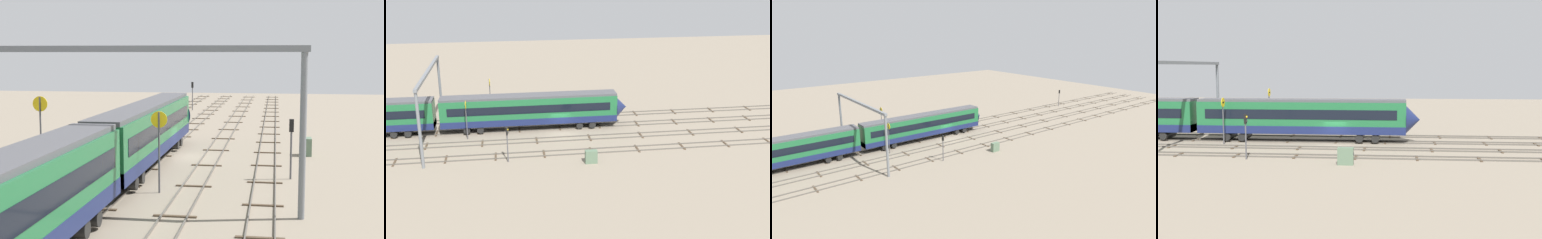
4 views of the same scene
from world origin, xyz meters
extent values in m
plane|color=gray|center=(0.00, 0.00, 0.00)|extent=(156.15, 156.15, 0.00)
cube|color=#59544C|center=(0.00, -7.74, 0.08)|extent=(140.15, 0.07, 0.16)
cube|color=#59544C|center=(0.00, -6.31, 0.08)|extent=(140.15, 0.07, 0.16)
cube|color=#473828|center=(-20.44, -7.03, 0.04)|extent=(0.24, 2.40, 0.08)
cube|color=#473828|center=(-14.60, -7.03, 0.04)|extent=(0.24, 2.40, 0.08)
cube|color=#473828|center=(-8.76, -7.03, 0.04)|extent=(0.24, 2.40, 0.08)
cube|color=#473828|center=(-2.92, -7.03, 0.04)|extent=(0.24, 2.40, 0.08)
cube|color=#473828|center=(2.92, -7.03, 0.04)|extent=(0.24, 2.40, 0.08)
cube|color=#473828|center=(8.76, -7.03, 0.04)|extent=(0.24, 2.40, 0.08)
cube|color=#473828|center=(14.60, -7.03, 0.04)|extent=(0.24, 2.40, 0.08)
cube|color=#473828|center=(20.44, -7.03, 0.04)|extent=(0.24, 2.40, 0.08)
cube|color=#473828|center=(26.28, -7.03, 0.04)|extent=(0.24, 2.40, 0.08)
cube|color=#59544C|center=(0.00, -3.06, 0.08)|extent=(140.15, 0.07, 0.16)
cube|color=#59544C|center=(0.00, -1.62, 0.08)|extent=(140.15, 0.07, 0.16)
cube|color=#473828|center=(-17.52, -2.34, 0.04)|extent=(0.24, 2.40, 0.08)
cube|color=#473828|center=(-10.51, -2.34, 0.04)|extent=(0.24, 2.40, 0.08)
cube|color=#473828|center=(-3.50, -2.34, 0.04)|extent=(0.24, 2.40, 0.08)
cube|color=#473828|center=(3.50, -2.34, 0.04)|extent=(0.24, 2.40, 0.08)
cube|color=#473828|center=(10.51, -2.34, 0.04)|extent=(0.24, 2.40, 0.08)
cube|color=#473828|center=(17.52, -2.34, 0.04)|extent=(0.24, 2.40, 0.08)
cube|color=#473828|center=(24.53, -2.34, 0.04)|extent=(0.24, 2.40, 0.08)
cube|color=#59544C|center=(0.00, 1.62, 0.08)|extent=(140.15, 0.07, 0.16)
cube|color=#59544C|center=(0.00, 3.06, 0.08)|extent=(140.15, 0.07, 0.16)
cube|color=#473828|center=(-22.42, 2.34, 0.04)|extent=(0.24, 2.40, 0.08)
cube|color=#473828|center=(-16.82, 2.34, 0.04)|extent=(0.24, 2.40, 0.08)
cube|color=#473828|center=(-11.21, 2.34, 0.04)|extent=(0.24, 2.40, 0.08)
cube|color=#473828|center=(-5.61, 2.34, 0.04)|extent=(0.24, 2.40, 0.08)
cube|color=#473828|center=(0.00, 2.34, 0.04)|extent=(0.24, 2.40, 0.08)
cube|color=#473828|center=(5.61, 2.34, 0.04)|extent=(0.24, 2.40, 0.08)
cube|color=#473828|center=(11.21, 2.34, 0.04)|extent=(0.24, 2.40, 0.08)
cube|color=#473828|center=(16.82, 2.34, 0.04)|extent=(0.24, 2.40, 0.08)
cube|color=#473828|center=(22.42, 2.34, 0.04)|extent=(0.24, 2.40, 0.08)
cube|color=#473828|center=(28.03, 2.34, 0.04)|extent=(0.24, 2.40, 0.08)
cube|color=#59544C|center=(0.00, 6.31, 0.08)|extent=(140.15, 0.07, 0.16)
cube|color=#59544C|center=(0.00, 7.74, 0.08)|extent=(140.15, 0.07, 0.16)
cube|color=#473828|center=(-24.37, 7.03, 0.04)|extent=(0.24, 2.40, 0.08)
cube|color=#473828|center=(-18.28, 7.03, 0.04)|extent=(0.24, 2.40, 0.08)
cube|color=#473828|center=(-12.19, 7.03, 0.04)|extent=(0.24, 2.40, 0.08)
cube|color=#473828|center=(-6.09, 7.03, 0.04)|extent=(0.24, 2.40, 0.08)
cube|color=#473828|center=(0.00, 7.03, 0.04)|extent=(0.24, 2.40, 0.08)
cube|color=#473828|center=(6.09, 7.03, 0.04)|extent=(0.24, 2.40, 0.08)
cube|color=#473828|center=(12.19, 7.03, 0.04)|extent=(0.24, 2.40, 0.08)
cube|color=#473828|center=(18.28, 7.03, 0.04)|extent=(0.24, 2.40, 0.08)
cube|color=#473828|center=(24.37, 7.03, 0.04)|extent=(0.24, 2.40, 0.08)
cube|color=#473828|center=(30.47, 7.03, 0.04)|extent=(0.24, 2.40, 0.08)
cube|color=#1E6638|center=(-4.08, 2.34, 2.86)|extent=(24.00, 2.90, 3.60)
cube|color=navy|center=(-4.08, 2.34, 1.51)|extent=(24.00, 2.94, 0.90)
cube|color=#4C4C51|center=(-4.08, 2.34, 4.81)|extent=(24.00, 2.50, 0.30)
cube|color=black|center=(-4.08, 0.88, 3.29)|extent=(22.00, 0.04, 1.10)
cube|color=black|center=(-4.08, 3.80, 3.29)|extent=(22.00, 0.04, 1.10)
cylinder|color=black|center=(-12.66, 2.34, 0.61)|extent=(0.90, 2.70, 0.90)
cylinder|color=black|center=(-10.86, 2.34, 0.61)|extent=(0.90, 2.70, 0.90)
cylinder|color=black|center=(2.70, 2.34, 0.61)|extent=(0.90, 2.70, 0.90)
cylinder|color=black|center=(4.50, 2.34, 0.61)|extent=(0.90, 2.70, 0.90)
cylinder|color=black|center=(-22.10, 2.34, 0.61)|extent=(0.90, 2.70, 0.90)
cylinder|color=black|center=(-20.30, 2.34, 0.61)|extent=(0.90, 2.70, 0.90)
cone|color=navy|center=(8.72, 2.34, 2.68)|extent=(1.60, 3.24, 3.24)
cylinder|color=slate|center=(-16.84, -9.11, 4.46)|extent=(0.36, 0.36, 8.92)
cylinder|color=slate|center=(-16.84, 9.85, 4.46)|extent=(0.36, 0.36, 8.92)
cube|color=slate|center=(-16.84, 0.37, 9.10)|extent=(0.40, 19.56, 0.35)
cylinder|color=#4C4C51|center=(-9.59, 8.75, 2.90)|extent=(0.12, 0.12, 5.81)
cylinder|color=yellow|center=(-9.55, 8.75, 5.32)|extent=(0.05, 1.08, 1.08)
cube|color=black|center=(-9.52, 8.75, 5.32)|extent=(0.02, 0.49, 0.12)
cylinder|color=#4C4C51|center=(-12.47, -0.41, 2.59)|extent=(0.12, 0.12, 5.18)
cylinder|color=yellow|center=(-12.43, -0.41, 4.71)|extent=(0.05, 1.05, 1.05)
cube|color=black|center=(-12.40, -0.41, 4.71)|extent=(0.02, 0.47, 0.12)
cylinder|color=#4C4C51|center=(-7.28, -8.80, 1.69)|extent=(0.14, 0.14, 3.38)
cube|color=black|center=(-7.28, -8.80, 3.83)|extent=(0.20, 0.32, 0.90)
sphere|color=yellow|center=(-7.17, -8.80, 4.03)|extent=(0.20, 0.20, 0.20)
sphere|color=#262626|center=(-7.17, -8.80, 3.63)|extent=(0.20, 0.20, 0.20)
cube|color=#597259|center=(2.29, -10.46, 0.77)|extent=(1.40, 0.73, 1.55)
cube|color=#333333|center=(3.01, -10.46, 1.01)|extent=(0.02, 0.51, 0.24)
camera|label=1|loc=(-46.38, -7.63, 8.84)|focal=51.90mm
camera|label=2|loc=(-6.88, -61.72, 22.81)|focal=45.39mm
camera|label=3|loc=(-36.39, -52.43, 20.69)|focal=32.94mm
camera|label=4|loc=(6.42, -52.23, 8.72)|focal=44.90mm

